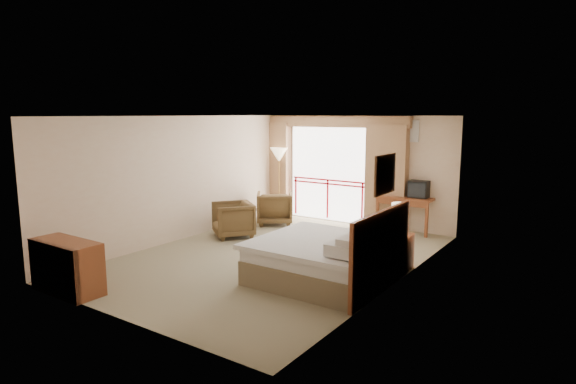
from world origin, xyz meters
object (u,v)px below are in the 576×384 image
Objects in this scene: bed at (327,258)px; wastebasket at (372,227)px; tv at (419,189)px; floor_lamp at (279,157)px; desk at (407,204)px; armchair_near at (233,236)px; dresser at (67,267)px; side_table at (247,216)px; nightstand at (398,252)px; armchair_far at (275,224)px; table_lamp at (400,211)px.

bed is 7.26× the size of wastebasket.
tv is 0.24× the size of floor_lamp.
desk is 4.41× the size of wastebasket.
tv is (0.15, 3.97, 0.66)m from bed.
tv is at bearing 87.82° from bed.
armchair_near is at bearing -142.51° from desk.
desk is 1.05× the size of dresser.
wastebasket is 0.56× the size of side_table.
nightstand is 2.15× the size of wastebasket.
nightstand is 0.34× the size of floor_lamp.
desk is at bearing 78.86° from armchair_near.
tv is at bearing 99.50° from nightstand.
dresser is (0.13, -4.07, 0.41)m from armchair_near.
desk reaches higher than side_table.
armchair_near is 2.93m from floor_lamp.
tv reaches higher than armchair_near.
floor_lamp is (-0.46, 0.85, 1.59)m from armchair_far.
tv is 0.51× the size of armchair_near.
tv is 4.38m from armchair_near.
side_table is at bearing 88.87° from dresser.
armchair_near is (-3.94, 0.11, -0.31)m from nightstand.
wastebasket is at bearing -135.92° from desk.
bed is 4.05m from desk.
armchair_near is 0.47× the size of floor_lamp.
floor_lamp is (-0.34, 1.81, 1.23)m from side_table.
armchair_far is at bearing 154.01° from nightstand.
bed is 4.86× the size of tv.
tv is at bearing 30.40° from side_table.
wastebasket is 3.26m from floor_lamp.
tv reaches higher than bed.
table_lamp reaches higher than armchair_far.
bed is 4.10m from dresser.
floor_lamp is (-3.63, 3.76, 1.21)m from bed.
table_lamp is 1.04× the size of side_table.
bed is 3.83m from side_table.
side_table is (-3.14, -2.08, -0.30)m from desk.
floor_lamp is 6.62m from dresser.
nightstand reaches higher than wastebasket.
tv is 7.46m from dresser.
desk is at bearing 33.53° from side_table.
floor_lamp is at bearing 133.97° from bed.
dresser reaches higher than armchair_far.
armchair_far is 1.57m from armchair_near.
armchair_far is (-3.17, 2.91, -0.38)m from bed.
armchair_near is at bearing 175.58° from nightstand.
side_table is at bearing -150.48° from desk.
bed is at bearing 37.78° from dresser.
nightstand is 1.21× the size of side_table.
desk is 4.11m from armchair_near.
side_table is (-0.10, 0.61, 0.36)m from armchair_near.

